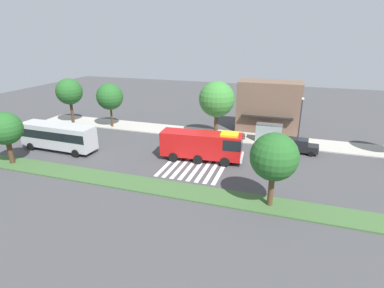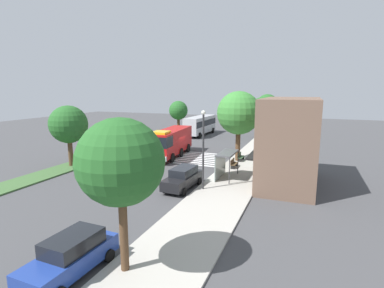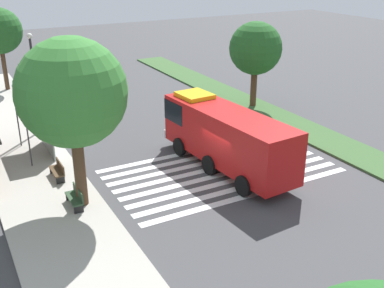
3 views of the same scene
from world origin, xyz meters
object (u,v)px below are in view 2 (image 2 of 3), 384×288
Objects in this scene: fire_truck at (170,141)px; parked_car_mid at (71,255)px; bench_near_shelter at (234,163)px; street_lamp at (203,144)px; parked_car_west at (183,178)px; bus_stop_shelter at (224,159)px; bench_west_of_shelter at (241,157)px; median_tree_west at (68,125)px; transit_bus at (200,124)px; sidewalk_tree_east at (121,163)px; sidewalk_tree_far_west at (267,106)px; sidewalk_tree_center at (239,113)px; median_tree_far_west at (178,111)px; sidewalk_tree_west at (261,110)px.

fire_truck is 24.49m from parked_car_mid.
bench_near_shelter is 8.57m from street_lamp.
bus_stop_shelter reaches higher than parked_car_west.
median_tree_west is at bearing -61.64° from bench_west_of_shelter.
street_lamp is (-0.08, 1.80, 3.07)m from parked_car_west.
transit_bus is (-29.26, -8.92, 1.12)m from parked_car_west.
bench_west_of_shelter is 0.24× the size of street_lamp.
fire_truck is at bearing -170.17° from transit_bus.
median_tree_west reaches higher than fire_truck.
transit_bus is 1.56× the size of median_tree_west.
street_lamp is 12.20m from sidewalk_tree_east.
parked_car_west is 36.40m from sidewalk_tree_far_west.
street_lamp is at bearing 95.85° from parked_car_west.
sidewalk_tree_far_west is at bearing 179.72° from parked_car_west.
parked_car_west is 8.32m from bench_near_shelter.
street_lamp is at bearing -5.46° from bench_near_shelter.
parked_car_west is 13.06m from parked_car_mid.
bus_stop_shelter is (25.35, 11.44, -0.16)m from transit_bus.
street_lamp is at bearing -10.77° from bus_stop_shelter.
transit_bus is at bearing -159.83° from street_lamp.
transit_bus reaches higher than parked_car_mid.
parked_car_west is 14.91m from median_tree_west.
fire_truck is 24.38m from sidewalk_tree_east.
fire_truck is at bearing -85.41° from sidewalk_tree_center.
sidewalk_tree_center is 23.33m from sidewalk_tree_east.
median_tree_west is (1.64, -16.78, 2.76)m from bus_stop_shelter.
median_tree_far_west reaches higher than bus_stop_shelter.
sidewalk_tree_center reaches higher than bench_west_of_shelter.
bus_stop_shelter is 0.53× the size of street_lamp.
sidewalk_tree_center reaches higher than transit_bus.
bench_west_of_shelter is (-11.34, 2.55, -0.33)m from parked_car_west.
sidewalk_tree_east reaches higher than sidewalk_tree_west.
sidewalk_tree_east is (12.13, 0.40, 1.25)m from street_lamp.
sidewalk_tree_center is 1.23× the size of median_tree_west.
fire_truck is 13.37m from street_lamp.
sidewalk_tree_west reaches higher than street_lamp.
sidewalk_tree_far_west reaches higher than sidewalk_tree_east.
parked_car_mid is at bearing 10.22° from fire_truck.
parked_car_west is at bearing -3.49° from sidewalk_tree_far_west.
sidewalk_tree_far_west is (-25.46, 8.41, 3.33)m from fire_truck.
fire_truck is 9.27m from bench_near_shelter.
bench_west_of_shelter is 25.18m from sidewalk_tree_far_west.
parked_car_mid is 13.61m from street_lamp.
transit_bus is at bearing -94.09° from sidewalk_tree_west.
parked_car_west is at bearing -12.65° from bench_west_of_shelter.
sidewalk_tree_far_west is 48.11m from sidewalk_tree_east.
sidewalk_tree_east is at bearing -1.18° from bus_stop_shelter.
sidewalk_tree_west is at bearing 150.29° from fire_truck.
transit_bus is at bearing -151.76° from bench_near_shelter.
transit_bus is 27.81m from bus_stop_shelter.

